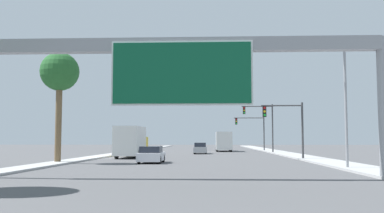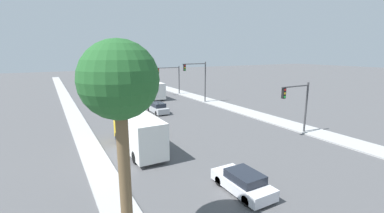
{
  "view_description": "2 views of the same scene",
  "coord_description": "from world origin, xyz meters",
  "px_view_note": "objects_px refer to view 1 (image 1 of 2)",
  "views": [
    {
      "loc": [
        1.47,
        -3.52,
        1.96
      ],
      "look_at": [
        0.0,
        29.29,
        4.48
      ],
      "focal_mm": 40.0,
      "sensor_mm": 36.0,
      "label": 1
    },
    {
      "loc": [
        -13.52,
        20.82,
        8.63
      ],
      "look_at": [
        -1.49,
        41.96,
        3.43
      ],
      "focal_mm": 24.0,
      "sensor_mm": 36.0,
      "label": 2
    }
  ],
  "objects_px": {
    "traffic_light_mid_block": "(263,120)",
    "traffic_light_far_intersection": "(254,127)",
    "sign_gantry": "(182,63)",
    "car_far_right": "(151,155)",
    "palm_tree_background": "(60,74)",
    "traffic_light_near_intersection": "(288,121)",
    "truck_box_secondary": "(224,141)",
    "truck_box_primary": "(131,142)",
    "street_lamp_right": "(340,92)",
    "car_near_left": "(200,149)"
  },
  "relations": [
    {
      "from": "traffic_light_mid_block",
      "to": "traffic_light_far_intersection",
      "type": "bearing_deg",
      "value": 92.09
    },
    {
      "from": "sign_gantry",
      "to": "car_far_right",
      "type": "xyz_separation_m",
      "value": [
        -3.5,
        14.11,
        -5.16
      ]
    },
    {
      "from": "car_far_right",
      "to": "traffic_light_mid_block",
      "type": "height_order",
      "value": "traffic_light_mid_block"
    },
    {
      "from": "car_far_right",
      "to": "traffic_light_far_intersection",
      "type": "relative_size",
      "value": 0.74
    },
    {
      "from": "traffic_light_mid_block",
      "to": "palm_tree_background",
      "type": "relative_size",
      "value": 0.76
    },
    {
      "from": "traffic_light_near_intersection",
      "to": "palm_tree_background",
      "type": "distance_m",
      "value": 21.46
    },
    {
      "from": "car_far_right",
      "to": "truck_box_secondary",
      "type": "bearing_deg",
      "value": 78.43
    },
    {
      "from": "car_far_right",
      "to": "truck_box_primary",
      "type": "relative_size",
      "value": 0.52
    },
    {
      "from": "truck_box_secondary",
      "to": "palm_tree_background",
      "type": "relative_size",
      "value": 0.94
    },
    {
      "from": "car_far_right",
      "to": "traffic_light_far_intersection",
      "type": "xyz_separation_m",
      "value": [
        12.06,
        36.0,
        3.33
      ]
    },
    {
      "from": "traffic_light_mid_block",
      "to": "street_lamp_right",
      "type": "bearing_deg",
      "value": -88.09
    },
    {
      "from": "car_near_left",
      "to": "traffic_light_mid_block",
      "type": "bearing_deg",
      "value": 20.72
    },
    {
      "from": "truck_box_secondary",
      "to": "palm_tree_background",
      "type": "bearing_deg",
      "value": -112.43
    },
    {
      "from": "car_near_left",
      "to": "truck_box_secondary",
      "type": "height_order",
      "value": "truck_box_secondary"
    },
    {
      "from": "car_near_left",
      "to": "truck_box_primary",
      "type": "height_order",
      "value": "truck_box_primary"
    },
    {
      "from": "palm_tree_background",
      "to": "street_lamp_right",
      "type": "relative_size",
      "value": 1.07
    },
    {
      "from": "street_lamp_right",
      "to": "car_near_left",
      "type": "bearing_deg",
      "value": 108.69
    },
    {
      "from": "car_near_left",
      "to": "car_far_right",
      "type": "bearing_deg",
      "value": -98.8
    },
    {
      "from": "traffic_light_far_intersection",
      "to": "sign_gantry",
      "type": "bearing_deg",
      "value": -99.7
    },
    {
      "from": "car_near_left",
      "to": "truck_box_secondary",
      "type": "distance_m",
      "value": 12.13
    },
    {
      "from": "sign_gantry",
      "to": "traffic_light_near_intersection",
      "type": "relative_size",
      "value": 3.68
    },
    {
      "from": "car_near_left",
      "to": "palm_tree_background",
      "type": "relative_size",
      "value": 0.52
    },
    {
      "from": "car_near_left",
      "to": "truck_box_primary",
      "type": "bearing_deg",
      "value": -118.46
    },
    {
      "from": "car_near_left",
      "to": "traffic_light_far_intersection",
      "type": "distance_m",
      "value": 16.22
    },
    {
      "from": "traffic_light_mid_block",
      "to": "truck_box_secondary",
      "type": "bearing_deg",
      "value": 123.5
    },
    {
      "from": "car_far_right",
      "to": "traffic_light_far_intersection",
      "type": "bearing_deg",
      "value": 71.48
    },
    {
      "from": "truck_box_primary",
      "to": "truck_box_secondary",
      "type": "bearing_deg",
      "value": 66.79
    },
    {
      "from": "car_near_left",
      "to": "traffic_light_mid_block",
      "type": "xyz_separation_m",
      "value": [
        8.93,
        3.38,
        3.96
      ]
    },
    {
      "from": "traffic_light_mid_block",
      "to": "traffic_light_near_intersection",
      "type": "bearing_deg",
      "value": -90.05
    },
    {
      "from": "traffic_light_mid_block",
      "to": "palm_tree_background",
      "type": "xyz_separation_m",
      "value": [
        -19.97,
        -27.04,
        2.67
      ]
    },
    {
      "from": "truck_box_secondary",
      "to": "traffic_light_near_intersection",
      "type": "xyz_separation_m",
      "value": [
        5.41,
        -28.2,
        2.13
      ]
    },
    {
      "from": "car_near_left",
      "to": "street_lamp_right",
      "type": "height_order",
      "value": "street_lamp_right"
    },
    {
      "from": "car_far_right",
      "to": "palm_tree_background",
      "type": "height_order",
      "value": "palm_tree_background"
    },
    {
      "from": "truck_box_primary",
      "to": "palm_tree_background",
      "type": "relative_size",
      "value": 0.9
    },
    {
      "from": "car_near_left",
      "to": "traffic_light_near_intersection",
      "type": "distance_m",
      "value": 19.1
    },
    {
      "from": "traffic_light_far_intersection",
      "to": "street_lamp_right",
      "type": "bearing_deg",
      "value": -88.05
    },
    {
      "from": "truck_box_primary",
      "to": "traffic_light_far_intersection",
      "type": "height_order",
      "value": "traffic_light_far_intersection"
    },
    {
      "from": "sign_gantry",
      "to": "truck_box_secondary",
      "type": "height_order",
      "value": "sign_gantry"
    },
    {
      "from": "truck_box_primary",
      "to": "palm_tree_background",
      "type": "xyz_separation_m",
      "value": [
        -4.04,
        -10.74,
        5.67
      ]
    },
    {
      "from": "truck_box_secondary",
      "to": "traffic_light_far_intersection",
      "type": "relative_size",
      "value": 1.48
    },
    {
      "from": "car_near_left",
      "to": "traffic_light_near_intersection",
      "type": "xyz_separation_m",
      "value": [
        8.91,
        -16.62,
        3.02
      ]
    },
    {
      "from": "car_near_left",
      "to": "traffic_light_near_intersection",
      "type": "relative_size",
      "value": 0.86
    },
    {
      "from": "sign_gantry",
      "to": "car_near_left",
      "type": "distance_m",
      "value": 37.08
    },
    {
      "from": "palm_tree_background",
      "to": "street_lamp_right",
      "type": "xyz_separation_m",
      "value": [
        21.07,
        -5.99,
        -2.27
      ]
    },
    {
      "from": "car_far_right",
      "to": "palm_tree_background",
      "type": "distance_m",
      "value": 10.13
    },
    {
      "from": "street_lamp_right",
      "to": "car_far_right",
      "type": "bearing_deg",
      "value": 152.54
    },
    {
      "from": "street_lamp_right",
      "to": "palm_tree_background",
      "type": "bearing_deg",
      "value": 164.12
    },
    {
      "from": "sign_gantry",
      "to": "car_near_left",
      "type": "height_order",
      "value": "sign_gantry"
    },
    {
      "from": "sign_gantry",
      "to": "car_far_right",
      "type": "bearing_deg",
      "value": 103.93
    },
    {
      "from": "truck_box_secondary",
      "to": "traffic_light_near_intersection",
      "type": "height_order",
      "value": "traffic_light_near_intersection"
    }
  ]
}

